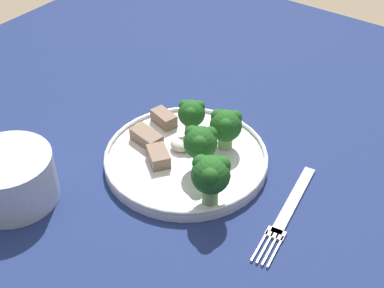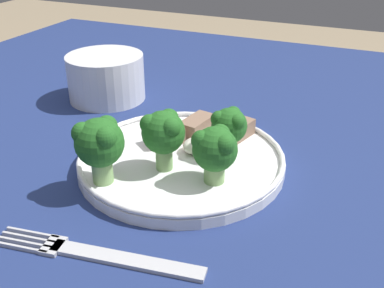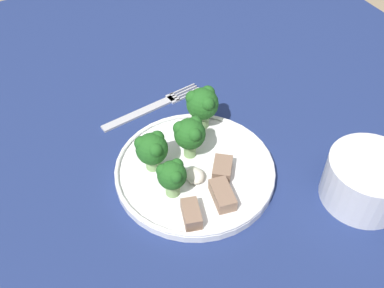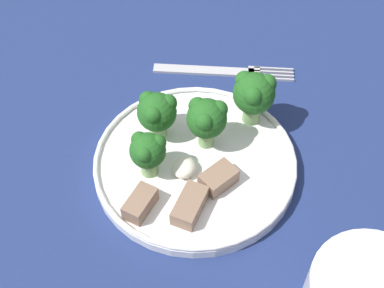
{
  "view_description": "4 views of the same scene",
  "coord_description": "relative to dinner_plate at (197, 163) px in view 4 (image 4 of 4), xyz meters",
  "views": [
    {
      "loc": [
        -0.31,
        0.47,
        1.24
      ],
      "look_at": [
        0.04,
        -0.0,
        0.77
      ],
      "focal_mm": 50.0,
      "sensor_mm": 36.0,
      "label": 1
    },
    {
      "loc": [
        -0.36,
        -0.19,
        1.0
      ],
      "look_at": [
        0.05,
        -0.01,
        0.76
      ],
      "focal_mm": 42.0,
      "sensor_mm": 36.0,
      "label": 2
    },
    {
      "loc": [
        0.43,
        -0.2,
        1.24
      ],
      "look_at": [
        0.03,
        0.0,
        0.79
      ],
      "focal_mm": 42.0,
      "sensor_mm": 36.0,
      "label": 3
    },
    {
      "loc": [
        0.41,
        0.08,
        1.24
      ],
      "look_at": [
        0.06,
        -0.0,
        0.79
      ],
      "focal_mm": 50.0,
      "sensor_mm": 36.0,
      "label": 4
    }
  ],
  "objects": [
    {
      "name": "table",
      "position": [
        -0.04,
        -0.0,
        -0.09
      ],
      "size": [
        1.25,
        1.18,
        0.73
      ],
      "color": "navy",
      "rests_on": "ground_plane"
    },
    {
      "name": "dinner_plate",
      "position": [
        0.0,
        0.0,
        0.0
      ],
      "size": [
        0.24,
        0.24,
        0.02
      ],
      "color": "white",
      "rests_on": "table"
    },
    {
      "name": "fork",
      "position": [
        -0.17,
        -0.0,
        -0.01
      ],
      "size": [
        0.05,
        0.19,
        0.0
      ],
      "color": "#B2B2B7",
      "rests_on": "table"
    },
    {
      "name": "broccoli_floret_near_rim_left",
      "position": [
        0.03,
        -0.05,
        0.04
      ],
      "size": [
        0.04,
        0.04,
        0.06
      ],
      "color": "#7FA866",
      "rests_on": "dinner_plate"
    },
    {
      "name": "broccoli_floret_center_left",
      "position": [
        -0.03,
        0.0,
        0.05
      ],
      "size": [
        0.05,
        0.05,
        0.07
      ],
      "color": "#7FA866",
      "rests_on": "dinner_plate"
    },
    {
      "name": "broccoli_floret_back_left",
      "position": [
        -0.08,
        0.05,
        0.05
      ],
      "size": [
        0.05,
        0.05,
        0.07
      ],
      "color": "#7FA866",
      "rests_on": "dinner_plate"
    },
    {
      "name": "broccoli_floret_front_left",
      "position": [
        -0.03,
        -0.05,
        0.04
      ],
      "size": [
        0.05,
        0.05,
        0.06
      ],
      "color": "#7FA866",
      "rests_on": "dinner_plate"
    },
    {
      "name": "meat_slice_front_slice",
      "position": [
        0.02,
        0.03,
        0.01
      ],
      "size": [
        0.05,
        0.04,
        0.02
      ],
      "color": "#846651",
      "rests_on": "dinner_plate"
    },
    {
      "name": "meat_slice_middle_slice",
      "position": [
        0.08,
        -0.05,
        0.01
      ],
      "size": [
        0.05,
        0.03,
        0.02
      ],
      "color": "#846651",
      "rests_on": "dinner_plate"
    },
    {
      "name": "meat_slice_rear_slice",
      "position": [
        0.07,
        0.01,
        0.01
      ],
      "size": [
        0.05,
        0.03,
        0.02
      ],
      "color": "#846651",
      "rests_on": "dinner_plate"
    },
    {
      "name": "sauce_dollop",
      "position": [
        0.02,
        -0.01,
        0.01
      ],
      "size": [
        0.03,
        0.03,
        0.02
      ],
      "color": "silver",
      "rests_on": "dinner_plate"
    }
  ]
}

